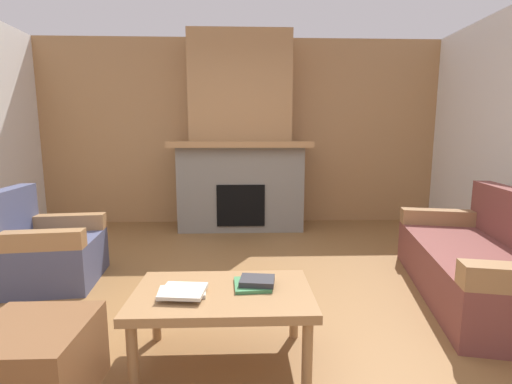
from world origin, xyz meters
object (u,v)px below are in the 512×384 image
(coffee_table, at_px, (223,300))
(ottoman, at_px, (33,365))
(fireplace, at_px, (241,146))
(couch, at_px, (485,263))
(armchair, at_px, (46,251))

(coffee_table, xyz_separation_m, ottoman, (-0.90, -0.29, -0.18))
(coffee_table, relative_size, ottoman, 1.92)
(fireplace, distance_m, couch, 3.22)
(armchair, relative_size, ottoman, 1.63)
(ottoman, bearing_deg, fireplace, 74.24)
(armchair, bearing_deg, fireplace, 49.23)
(coffee_table, bearing_deg, armchair, 143.94)
(armchair, xyz_separation_m, coffee_table, (1.63, -1.19, 0.08))
(fireplace, xyz_separation_m, ottoman, (-0.98, -3.46, -0.96))
(fireplace, distance_m, armchair, 2.76)
(ottoman, bearing_deg, armchair, 116.32)
(fireplace, xyz_separation_m, coffee_table, (-0.08, -3.17, -0.79))
(armchair, bearing_deg, couch, -6.39)
(coffee_table, bearing_deg, fireplace, 88.55)
(coffee_table, height_order, ottoman, coffee_table)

